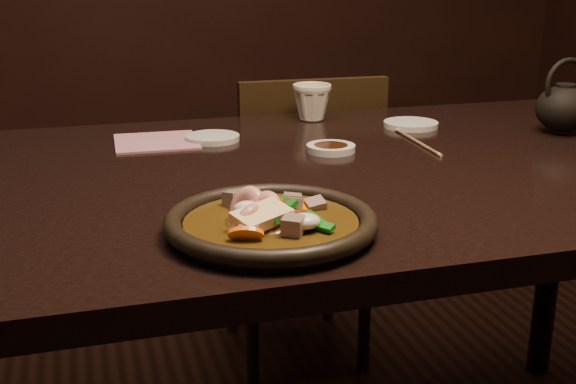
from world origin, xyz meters
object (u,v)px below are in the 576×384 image
object	(u,v)px
chair	(301,213)
tea_cup	(312,101)
plate	(271,223)
teapot	(564,106)
table	(349,205)

from	to	relation	value
chair	tea_cup	bearing A→B (deg)	79.48
chair	plate	bearing A→B (deg)	71.72
plate	tea_cup	distance (m)	0.71
plate	teapot	size ratio (longest dim) A/B	1.83
table	plate	xyz separation A→B (m)	(-0.22, -0.29, 0.09)
plate	table	bearing A→B (deg)	52.89
plate	chair	bearing A→B (deg)	70.34
chair	plate	xyz separation A→B (m)	(-0.32, -0.90, 0.32)
plate	tea_cup	bearing A→B (deg)	67.70
table	tea_cup	bearing A→B (deg)	82.33
table	plate	world-z (taller)	plate
chair	tea_cup	xyz separation A→B (m)	(-0.05, -0.24, 0.35)
tea_cup	teapot	distance (m)	0.53
teapot	chair	bearing A→B (deg)	124.13
chair	plate	distance (m)	1.01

